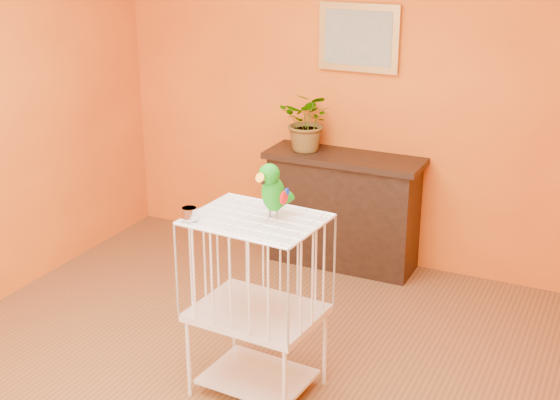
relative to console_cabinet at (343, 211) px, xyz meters
The scene contains 8 objects.
ground 2.09m from the console_cabinet, 89.49° to the right, with size 4.50×4.50×0.00m, color brown.
room_shell 2.33m from the console_cabinet, 89.49° to the right, with size 4.50×4.50×4.50m.
console_cabinet is the anchor object (origin of this frame).
potted_plant 0.69m from the console_cabinet, behind, with size 0.42×0.46×0.36m, color #26722D.
framed_picture 1.31m from the console_cabinet, 84.21° to the left, with size 0.62×0.04×0.50m.
birdcage 1.86m from the console_cabinet, 83.77° to the right, with size 0.73×0.58×1.07m.
feed_cup 2.13m from the console_cabinet, 93.03° to the right, with size 0.09×0.09×0.07m, color silver.
parrot 1.98m from the console_cabinet, 81.04° to the right, with size 0.16×0.29×0.32m.
Camera 1 is at (1.97, -3.25, 2.58)m, focal length 50.00 mm.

